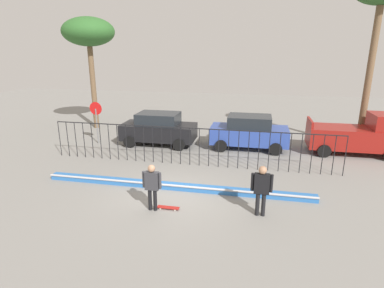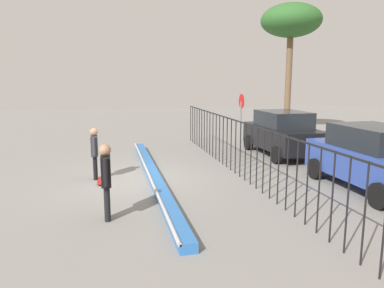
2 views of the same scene
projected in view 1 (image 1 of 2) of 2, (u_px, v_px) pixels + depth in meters
ground_plane at (171, 196)px, 12.15m from camera, size 60.00×60.00×0.00m
bowl_coping_ledge at (175, 186)px, 12.74m from camera, size 11.00×0.40×0.27m
perimeter_fence at (190, 142)px, 15.13m from camera, size 14.04×0.04×1.87m
skateboarder at (152, 183)px, 10.82m from camera, size 0.68×0.26×1.69m
skateboard at (168, 207)px, 11.15m from camera, size 0.80×0.20×0.07m
camera_operator at (262, 186)px, 10.44m from camera, size 0.72×0.27×1.79m
parked_car_black at (159, 128)px, 18.50m from camera, size 4.30×2.12×1.90m
parked_car_blue at (249, 132)px, 17.74m from camera, size 4.30×2.12×1.90m
pickup_truck at (359, 135)px, 16.79m from camera, size 4.70×2.12×2.24m
stop_sign at (96, 117)px, 18.54m from camera, size 0.76×0.07×2.50m
palm_tree_short at (89, 33)px, 20.99m from camera, size 3.46×3.46×7.52m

